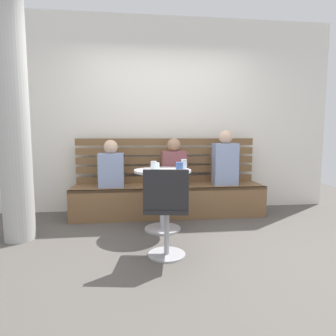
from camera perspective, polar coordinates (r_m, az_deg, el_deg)
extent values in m
plane|color=#514C47|center=(3.04, 2.93, -15.59)|extent=(8.00, 8.00, 0.00)
cube|color=white|center=(4.46, -0.53, 10.42)|extent=(5.20, 0.10, 2.90)
cylinder|color=#B2B2AD|center=(3.48, -28.57, 9.93)|extent=(0.32, 0.32, 2.80)
cube|color=brown|center=(4.11, 0.15, -6.50)|extent=(2.70, 0.52, 0.44)
cube|color=brown|center=(3.84, 0.58, -4.38)|extent=(2.70, 0.04, 0.04)
cube|color=brown|center=(4.30, -0.23, -2.25)|extent=(2.65, 0.04, 0.10)
cube|color=brown|center=(4.28, -0.23, -0.23)|extent=(2.65, 0.04, 0.10)
cube|color=brown|center=(4.26, -0.23, 1.58)|extent=(2.65, 0.04, 0.10)
cube|color=brown|center=(4.25, -0.23, 3.41)|extent=(2.65, 0.04, 0.10)
cube|color=brown|center=(4.25, -0.23, 5.24)|extent=(2.65, 0.04, 0.10)
cylinder|color=#ADADB2|center=(3.56, -1.06, -12.03)|extent=(0.44, 0.44, 0.02)
cylinder|color=#ADADB2|center=(3.47, -1.07, -6.46)|extent=(0.07, 0.07, 0.69)
cylinder|color=silver|center=(3.41, -1.09, -0.58)|extent=(0.68, 0.68, 0.03)
cylinder|color=#ADADB2|center=(2.86, -0.26, -16.87)|extent=(0.36, 0.36, 0.02)
cylinder|color=#ADADB2|center=(2.79, -0.26, -12.76)|extent=(0.05, 0.05, 0.45)
cube|color=#232326|center=(2.71, -0.27, -7.87)|extent=(0.46, 0.46, 0.04)
cube|color=#232326|center=(2.51, -0.43, -4.40)|extent=(0.40, 0.10, 0.36)
cube|color=#8C9EC6|center=(4.18, 11.33, 0.78)|extent=(0.34, 0.22, 0.60)
sphere|color=#DBB293|center=(4.16, 11.45, 6.05)|extent=(0.19, 0.19, 0.19)
cube|color=brown|center=(4.04, 1.17, -0.07)|extent=(0.34, 0.22, 0.49)
sphere|color=#A37A5B|center=(4.01, 1.18, 4.60)|extent=(0.19, 0.19, 0.19)
cube|color=#8C9EC6|center=(3.99, -11.27, -0.42)|extent=(0.34, 0.22, 0.47)
sphere|color=#DBB293|center=(3.96, -11.37, 4.17)|extent=(0.19, 0.19, 0.19)
cylinder|color=silver|center=(3.45, -2.37, 0.42)|extent=(0.08, 0.08, 0.08)
cylinder|color=#3D5B9E|center=(3.33, 2.28, 0.34)|extent=(0.08, 0.08, 0.09)
cylinder|color=silver|center=(3.45, 3.21, 0.75)|extent=(0.07, 0.07, 0.12)
cylinder|color=white|center=(3.31, -2.89, 0.44)|extent=(0.07, 0.07, 0.11)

